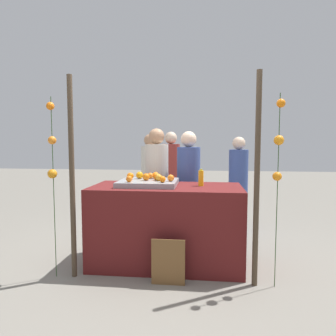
# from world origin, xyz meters

# --- Properties ---
(ground_plane) EXTENTS (24.00, 24.00, 0.00)m
(ground_plane) POSITION_xyz_m (0.00, 0.00, 0.00)
(ground_plane) COLOR gray
(stall_counter) EXTENTS (1.76, 0.83, 0.94)m
(stall_counter) POSITION_xyz_m (0.00, 0.00, 0.47)
(stall_counter) COLOR #5B1919
(stall_counter) RESTS_ON ground_plane
(orange_tray) EXTENTS (0.69, 0.62, 0.06)m
(orange_tray) POSITION_xyz_m (-0.23, 0.04, 0.97)
(orange_tray) COLOR gray
(orange_tray) RESTS_ON stall_counter
(orange_0) EXTENTS (0.07, 0.07, 0.07)m
(orange_0) POSITION_xyz_m (-0.03, -0.14, 1.04)
(orange_0) COLOR orange
(orange_0) RESTS_ON orange_tray
(orange_1) EXTENTS (0.08, 0.08, 0.08)m
(orange_1) POSITION_xyz_m (-0.46, 0.10, 1.05)
(orange_1) COLOR orange
(orange_1) RESTS_ON orange_tray
(orange_2) EXTENTS (0.08, 0.08, 0.08)m
(orange_2) POSITION_xyz_m (-0.13, 0.06, 1.05)
(orange_2) COLOR orange
(orange_2) RESTS_ON orange_tray
(orange_3) EXTENTS (0.08, 0.08, 0.08)m
(orange_3) POSITION_xyz_m (-0.09, -0.01, 1.04)
(orange_3) COLOR orange
(orange_3) RESTS_ON orange_tray
(orange_4) EXTENTS (0.07, 0.07, 0.07)m
(orange_4) POSITION_xyz_m (-0.41, -0.15, 1.04)
(orange_4) COLOR orange
(orange_4) RESTS_ON orange_tray
(orange_5) EXTENTS (0.07, 0.07, 0.07)m
(orange_5) POSITION_xyz_m (-0.23, 0.19, 1.04)
(orange_5) COLOR orange
(orange_5) RESTS_ON orange_tray
(orange_6) EXTENTS (0.09, 0.09, 0.09)m
(orange_6) POSITION_xyz_m (-0.36, 0.18, 1.05)
(orange_6) COLOR orange
(orange_6) RESTS_ON orange_tray
(orange_7) EXTENTS (0.09, 0.09, 0.09)m
(orange_7) POSITION_xyz_m (-0.25, 0.01, 1.05)
(orange_7) COLOR orange
(orange_7) RESTS_ON orange_tray
(orange_8) EXTENTS (0.08, 0.08, 0.08)m
(orange_8) POSITION_xyz_m (0.05, -0.03, 1.04)
(orange_8) COLOR orange
(orange_8) RESTS_ON orange_tray
(orange_9) EXTENTS (0.08, 0.08, 0.08)m
(orange_9) POSITION_xyz_m (-0.17, 0.23, 1.04)
(orange_9) COLOR orange
(orange_9) RESTS_ON orange_tray
(juice_bottle) EXTENTS (0.06, 0.06, 0.20)m
(juice_bottle) POSITION_xyz_m (0.40, 0.05, 1.04)
(juice_bottle) COLOR #F4A214
(juice_bottle) RESTS_ON stall_counter
(chalkboard_sign) EXTENTS (0.35, 0.03, 0.49)m
(chalkboard_sign) POSITION_xyz_m (0.08, -0.55, 0.23)
(chalkboard_sign) COLOR brown
(chalkboard_sign) RESTS_ON ground_plane
(vendor_left) EXTENTS (0.33, 0.33, 1.65)m
(vendor_left) POSITION_xyz_m (-0.23, 0.72, 0.77)
(vendor_left) COLOR beige
(vendor_left) RESTS_ON ground_plane
(vendor_right) EXTENTS (0.32, 0.32, 1.61)m
(vendor_right) POSITION_xyz_m (0.23, 0.69, 0.75)
(vendor_right) COLOR #384C8C
(vendor_right) RESTS_ON ground_plane
(crowd_person_0) EXTENTS (0.32, 0.32, 1.60)m
(crowd_person_0) POSITION_xyz_m (-0.52, 1.88, 0.74)
(crowd_person_0) COLOR beige
(crowd_person_0) RESTS_ON ground_plane
(crowd_person_1) EXTENTS (0.33, 0.33, 1.64)m
(crowd_person_1) POSITION_xyz_m (-0.16, 2.00, 0.76)
(crowd_person_1) COLOR maroon
(crowd_person_1) RESTS_ON ground_plane
(crowd_person_2) EXTENTS (0.31, 0.31, 1.54)m
(crowd_person_2) POSITION_xyz_m (1.00, 1.52, 0.72)
(crowd_person_2) COLOR #384C8C
(crowd_person_2) RESTS_ON ground_plane
(canopy_post_left) EXTENTS (0.06, 0.06, 2.16)m
(canopy_post_left) POSITION_xyz_m (-0.96, -0.46, 1.08)
(canopy_post_left) COLOR #473828
(canopy_post_left) RESTS_ON ground_plane
(canopy_post_right) EXTENTS (0.06, 0.06, 2.16)m
(canopy_post_right) POSITION_xyz_m (0.96, -0.46, 1.08)
(canopy_post_right) COLOR #473828
(canopy_post_right) RESTS_ON ground_plane
(garland_strand_left) EXTENTS (0.10, 0.10, 1.94)m
(garland_strand_left) POSITION_xyz_m (-1.16, -0.49, 1.39)
(garland_strand_left) COLOR #2D4C23
(garland_strand_left) RESTS_ON ground_plane
(garland_strand_right) EXTENTS (0.10, 0.10, 1.94)m
(garland_strand_right) POSITION_xyz_m (1.16, -0.47, 1.44)
(garland_strand_right) COLOR #2D4C23
(garland_strand_right) RESTS_ON ground_plane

